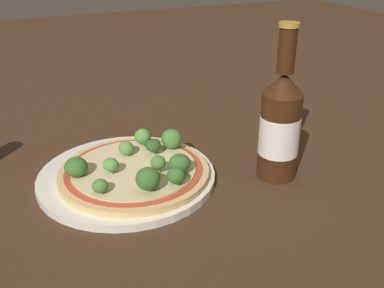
{
  "coord_description": "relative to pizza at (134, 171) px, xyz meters",
  "views": [
    {
      "loc": [
        0.61,
        -0.15,
        0.35
      ],
      "look_at": [
        0.06,
        0.09,
        0.06
      ],
      "focal_mm": 42.0,
      "sensor_mm": 36.0,
      "label": 1
    }
  ],
  "objects": [
    {
      "name": "broccoli_floret_0",
      "position": [
        0.01,
        -0.04,
        0.02
      ],
      "size": [
        0.02,
        0.02,
        0.02
      ],
      "color": "#7A9E5B",
      "rests_on": "pizza"
    },
    {
      "name": "broccoli_floret_5",
      "position": [
        -0.04,
        0.0,
        0.02
      ],
      "size": [
        0.02,
        0.02,
        0.02
      ],
      "color": "#7A9E5B",
      "rests_on": "pizza"
    },
    {
      "name": "pizza",
      "position": [
        0.0,
        0.0,
        0.0
      ],
      "size": [
        0.23,
        0.23,
        0.01
      ],
      "color": "tan",
      "rests_on": "plate"
    },
    {
      "name": "plate",
      "position": [
        -0.01,
        -0.01,
        -0.01
      ],
      "size": [
        0.27,
        0.27,
        0.01
      ],
      "color": "silver",
      "rests_on": "ground_plane"
    },
    {
      "name": "broccoli_floret_3",
      "position": [
        -0.06,
        0.04,
        0.03
      ],
      "size": [
        0.03,
        0.03,
        0.03
      ],
      "color": "#7A9E5B",
      "rests_on": "pizza"
    },
    {
      "name": "broccoli_floret_8",
      "position": [
        0.07,
        0.04,
        0.02
      ],
      "size": [
        0.03,
        0.03,
        0.03
      ],
      "color": "#7A9E5B",
      "rests_on": "pizza"
    },
    {
      "name": "broccoli_floret_4",
      "position": [
        0.07,
        -0.0,
        0.03
      ],
      "size": [
        0.03,
        0.03,
        0.04
      ],
      "color": "#7A9E5B",
      "rests_on": "pizza"
    },
    {
      "name": "broccoli_floret_9",
      "position": [
        -0.04,
        0.08,
        0.02
      ],
      "size": [
        0.03,
        0.03,
        0.03
      ],
      "color": "#7A9E5B",
      "rests_on": "pizza"
    },
    {
      "name": "beer_bottle",
      "position": [
        0.07,
        0.21,
        0.07
      ],
      "size": [
        0.06,
        0.06,
        0.24
      ],
      "color": "#381E0F",
      "rests_on": "ground_plane"
    },
    {
      "name": "broccoli_floret_6",
      "position": [
        0.05,
        -0.06,
        0.02
      ],
      "size": [
        0.02,
        0.02,
        0.02
      ],
      "color": "#7A9E5B",
      "rests_on": "pizza"
    },
    {
      "name": "broccoli_floret_1",
      "position": [
        0.03,
        0.03,
        0.02
      ],
      "size": [
        0.02,
        0.02,
        0.03
      ],
      "color": "#7A9E5B",
      "rests_on": "pizza"
    },
    {
      "name": "broccoli_floret_7",
      "position": [
        -0.01,
        -0.08,
        0.02
      ],
      "size": [
        0.03,
        0.03,
        0.03
      ],
      "color": "#7A9E5B",
      "rests_on": "pizza"
    },
    {
      "name": "broccoli_floret_2",
      "position": [
        0.04,
        0.06,
        0.02
      ],
      "size": [
        0.03,
        0.03,
        0.03
      ],
      "color": "#7A9E5B",
      "rests_on": "pizza"
    },
    {
      "name": "ground_plane",
      "position": [
        -0.03,
        -0.01,
        -0.02
      ],
      "size": [
        3.0,
        3.0,
        0.0
      ],
      "primitive_type": "plane",
      "color": "#3D2819"
    },
    {
      "name": "broccoli_floret_10",
      "position": [
        -0.03,
        0.04,
        0.02
      ],
      "size": [
        0.03,
        0.03,
        0.03
      ],
      "color": "#7A9E5B",
      "rests_on": "pizza"
    }
  ]
}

